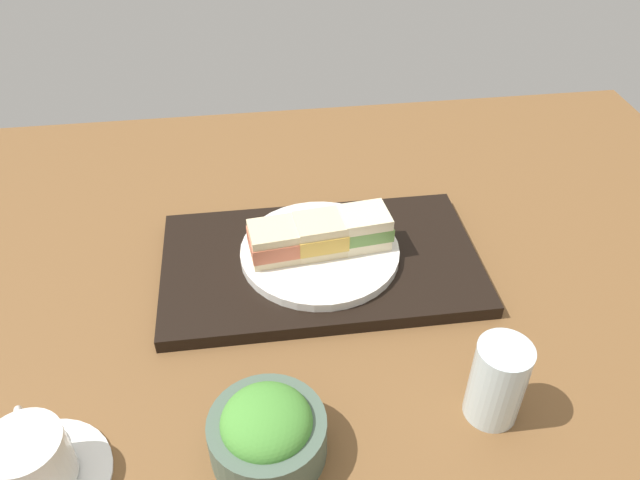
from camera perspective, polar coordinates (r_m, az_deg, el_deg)
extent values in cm
cube|color=brown|center=(93.28, 1.48, -3.19)|extent=(140.00, 100.00, 3.00)
cube|color=black|center=(91.47, 0.03, -2.07)|extent=(45.95, 26.67, 2.07)
cylinder|color=white|center=(90.65, -0.02, -1.09)|extent=(23.18, 23.18, 1.33)
cube|color=beige|center=(91.14, 4.00, 0.25)|extent=(7.47, 6.59, 1.60)
cube|color=#669347|center=(90.00, 4.05, 1.16)|extent=(7.92, 6.67, 2.06)
cube|color=beige|center=(88.88, 4.11, 2.08)|extent=(7.47, 6.59, 1.60)
cube|color=beige|center=(89.80, -0.02, -0.45)|extent=(7.47, 6.59, 1.33)
cube|color=gold|center=(88.58, -0.02, 0.50)|extent=(7.71, 6.96, 2.50)
cube|color=beige|center=(87.39, -0.02, 1.48)|extent=(7.47, 6.59, 1.33)
cube|color=beige|center=(88.85, -4.14, -1.11)|extent=(7.47, 6.59, 1.26)
cube|color=#CC6B4C|center=(87.68, -4.19, -0.21)|extent=(7.72, 6.96, 2.38)
cube|color=beige|center=(86.53, -4.25, 0.72)|extent=(7.47, 6.59, 1.26)
cylinder|color=#4C6051|center=(70.52, -4.81, -17.56)|extent=(12.83, 12.83, 5.38)
ellipsoid|color=#4C9338|center=(68.28, -4.94, -16.33)|extent=(9.84, 9.84, 5.41)
cylinder|color=white|center=(76.37, -24.29, -19.37)|extent=(14.90, 14.90, 0.80)
cylinder|color=white|center=(73.44, -25.08, -17.83)|extent=(8.07, 8.07, 6.59)
cylinder|color=#382111|center=(71.19, -25.74, -16.52)|extent=(7.43, 7.43, 0.40)
torus|color=white|center=(76.33, -25.59, -15.10)|extent=(2.34, 4.48, 4.49)
cylinder|color=silver|center=(73.77, 15.98, -12.39)|extent=(6.23, 6.23, 10.88)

